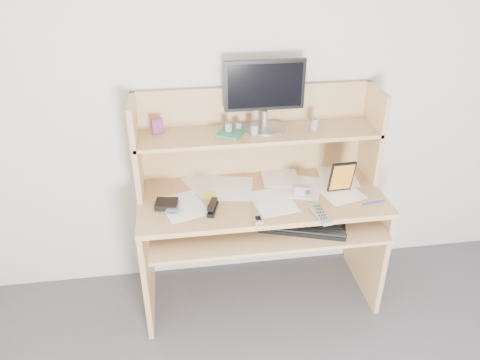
{
  "coord_description": "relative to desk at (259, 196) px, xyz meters",
  "views": [
    {
      "loc": [
        -0.45,
        -0.76,
        2.14
      ],
      "look_at": [
        -0.13,
        1.43,
        0.89
      ],
      "focal_mm": 35.0,
      "sensor_mm": 36.0,
      "label": 1
    }
  ],
  "objects": [
    {
      "name": "chip_stack_a",
      "position": [
        -0.03,
        0.03,
        0.42
      ],
      "size": [
        0.05,
        0.05,
        0.06
      ],
      "primitive_type": "cylinder",
      "rotation": [
        0.0,
        0.0,
        0.02
      ],
      "color": "black",
      "rests_on": "desk"
    },
    {
      "name": "paper_clutter",
      "position": [
        0.0,
        -0.08,
        0.06
      ],
      "size": [
        1.32,
        0.54,
        0.01
      ],
      "primitive_type": "cube",
      "color": "white",
      "rests_on": "desk"
    },
    {
      "name": "flip_phone",
      "position": [
        -0.07,
        -0.33,
        0.07
      ],
      "size": [
        0.05,
        0.09,
        0.02
      ],
      "primitive_type": "cube",
      "rotation": [
        0.0,
        0.0,
        0.06
      ],
      "color": "#AEAEB0",
      "rests_on": "paper_clutter"
    },
    {
      "name": "chip_stack_d",
      "position": [
        0.32,
        0.03,
        0.42
      ],
      "size": [
        0.05,
        0.05,
        0.07
      ],
      "primitive_type": "cylinder",
      "rotation": [
        0.0,
        0.0,
        0.28
      ],
      "color": "white",
      "rests_on": "desk"
    },
    {
      "name": "wallet",
      "position": [
        -0.54,
        -0.13,
        0.08
      ],
      "size": [
        0.13,
        0.12,
        0.03
      ],
      "primitive_type": "cube",
      "rotation": [
        0.0,
        0.0,
        -0.15
      ],
      "color": "black",
      "rests_on": "paper_clutter"
    },
    {
      "name": "desk",
      "position": [
        0.0,
        0.0,
        0.0
      ],
      "size": [
        1.4,
        0.7,
        1.3
      ],
      "color": "tan",
      "rests_on": "floor"
    },
    {
      "name": "sticky_note_pad",
      "position": [
        -0.29,
        -0.04,
        0.06
      ],
      "size": [
        0.07,
        0.07,
        0.01
      ],
      "primitive_type": "cube",
      "rotation": [
        0.0,
        0.0,
        -0.04
      ],
      "color": "yellow",
      "rests_on": "desk"
    },
    {
      "name": "chip_stack_b",
      "position": [
        -0.17,
        0.06,
        0.42
      ],
      "size": [
        0.05,
        0.05,
        0.06
      ],
      "primitive_type": "cylinder",
      "rotation": [
        0.0,
        0.0,
        0.41
      ],
      "color": "white",
      "rests_on": "desk"
    },
    {
      "name": "chip_stack_c",
      "position": [
        -0.11,
        0.1,
        0.41
      ],
      "size": [
        0.04,
        0.04,
        0.05
      ],
      "primitive_type": "cylinder",
      "rotation": [
        0.0,
        0.0,
        0.2
      ],
      "color": "black",
      "rests_on": "desk"
    },
    {
      "name": "blue_pen",
      "position": [
        0.6,
        -0.26,
        0.07
      ],
      "size": [
        0.14,
        0.03,
        0.01
      ],
      "primitive_type": "cylinder",
      "rotation": [
        1.57,
        0.0,
        1.72
      ],
      "color": "#1C1AC7",
      "rests_on": "paper_clutter"
    },
    {
      "name": "stapler",
      "position": [
        -0.29,
        -0.2,
        0.08
      ],
      "size": [
        0.08,
        0.15,
        0.04
      ],
      "primitive_type": "cube",
      "rotation": [
        0.0,
        0.0,
        -0.29
      ],
      "color": "black",
      "rests_on": "paper_clutter"
    },
    {
      "name": "back_wall",
      "position": [
        0.0,
        0.24,
        0.56
      ],
      "size": [
        3.6,
        0.04,
        2.5
      ],
      "primitive_type": "cube",
      "color": "beige",
      "rests_on": "floor"
    },
    {
      "name": "tv_remote",
      "position": [
        0.27,
        -0.34,
        0.07
      ],
      "size": [
        0.08,
        0.2,
        0.02
      ],
      "primitive_type": "cube",
      "rotation": [
        0.0,
        0.0,
        0.16
      ],
      "color": "gray",
      "rests_on": "paper_clutter"
    },
    {
      "name": "card_box",
      "position": [
        -0.56,
        0.12,
        0.43
      ],
      "size": [
        0.07,
        0.04,
        0.09
      ],
      "primitive_type": "cube",
      "rotation": [
        0.0,
        0.0,
        0.36
      ],
      "color": "#A32415",
      "rests_on": "desk"
    },
    {
      "name": "game_case",
      "position": [
        0.45,
        -0.12,
        0.16
      ],
      "size": [
        0.14,
        0.02,
        0.2
      ],
      "primitive_type": "cube",
      "rotation": [
        0.0,
        0.0,
        0.06
      ],
      "color": "black",
      "rests_on": "paper_clutter"
    },
    {
      "name": "monitor",
      "position": [
        0.04,
        0.12,
        0.6
      ],
      "size": [
        0.45,
        0.23,
        0.39
      ],
      "rotation": [
        0.0,
        0.0,
        0.0
      ],
      "color": "#9D9EA2",
      "rests_on": "desk"
    },
    {
      "name": "digital_camera",
      "position": [
        0.23,
        -0.12,
        0.09
      ],
      "size": [
        0.1,
        0.06,
        0.06
      ],
      "primitive_type": "cube",
      "rotation": [
        0.0,
        0.0,
        -0.22
      ],
      "color": "#ABABAD",
      "rests_on": "paper_clutter"
    },
    {
      "name": "keyboard",
      "position": [
        0.19,
        -0.3,
        -0.03
      ],
      "size": [
        0.5,
        0.3,
        0.03
      ],
      "rotation": [
        0.0,
        0.0,
        -0.32
      ],
      "color": "black",
      "rests_on": "desk"
    },
    {
      "name": "shelf_book",
      "position": [
        -0.15,
        0.07,
        0.4
      ],
      "size": [
        0.19,
        0.21,
        0.02
      ],
      "primitive_type": "cube",
      "rotation": [
        0.0,
        0.0,
        -0.47
      ],
      "color": "#327E46",
      "rests_on": "desk"
    }
  ]
}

